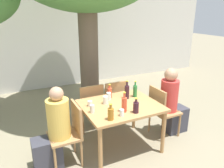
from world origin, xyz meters
The scene contains 20 objects.
ground_plane centered at (0.00, 0.00, 0.00)m, with size 30.00×30.00×0.00m, color gray.
cafe_building_wall centered at (0.00, 3.55, 1.40)m, with size 10.00×0.08×2.80m.
dining_table_front centered at (0.00, 0.00, 0.68)m, with size 1.20×1.00×0.77m.
patio_chair_0 centered at (-0.83, 0.00, 0.53)m, with size 0.44×0.44×0.92m.
patio_chair_1 centered at (0.83, 0.00, 0.53)m, with size 0.44×0.44×0.92m.
patio_chair_2 centered at (-0.24, 0.73, 0.53)m, with size 0.44×0.44×0.92m.
patio_chair_3 centered at (0.24, 0.73, 0.53)m, with size 0.44×0.44×0.92m.
person_seated_0 centered at (-1.07, 0.00, 0.54)m, with size 0.56×0.31×1.22m.
person_seated_1 centered at (1.07, 0.00, 0.56)m, with size 0.56×0.31×1.25m.
amber_bottle_0 centered at (-0.35, -0.38, 0.87)m, with size 0.08×0.08×0.24m.
soda_bottle_1 centered at (-0.03, 0.33, 0.87)m, with size 0.07×0.07×0.24m.
soda_bottle_2 centered at (-0.07, -0.24, 0.89)m, with size 0.08×0.08×0.31m.
wine_bottle_3 centered at (0.22, 0.18, 0.90)m, with size 0.08×0.08×0.31m.
green_bottle_4 centered at (0.38, 0.18, 0.88)m, with size 0.07×0.07×0.28m.
wine_bottle_5 centered at (0.07, -0.35, 0.86)m, with size 0.08×0.08×0.23m.
drinking_glass_0 centered at (-0.16, -0.35, 0.82)m, with size 0.06×0.06×0.10m.
drinking_glass_1 centered at (-0.45, 0.16, 0.82)m, with size 0.07×0.07×0.08m.
drinking_glass_2 centered at (-0.20, 0.13, 0.84)m, with size 0.08×0.08×0.12m.
drinking_glass_3 centered at (-0.08, 0.25, 0.84)m, with size 0.08×0.08×0.13m.
drinking_glass_4 centered at (-0.50, -0.07, 0.83)m, with size 0.07×0.07×0.12m.
Camera 1 is at (-1.50, -2.77, 2.20)m, focal length 35.00 mm.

